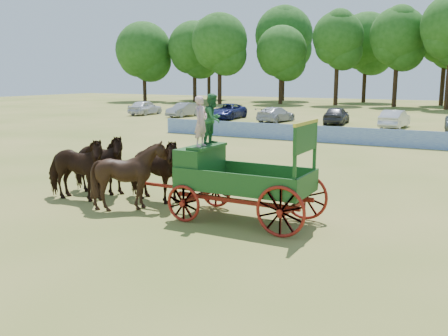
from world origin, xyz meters
TOP-DOWN VIEW (x-y plane):
  - ground at (0.00, 0.00)m, footprint 160.00×160.00m
  - horse_lead_left at (-4.94, -0.58)m, footprint 2.72×1.51m
  - horse_lead_right at (-4.94, 0.52)m, footprint 2.65×1.32m
  - horse_wheel_left at (-2.54, -0.58)m, footprint 2.12×1.91m
  - horse_wheel_right at (-2.54, 0.52)m, footprint 2.70×1.45m
  - farm_dray at (0.43, -0.00)m, footprint 6.00×2.00m
  - sponsor_banner at (-1.00, 18.00)m, footprint 26.00×0.08m
  - parked_cars at (0.74, 30.08)m, footprint 52.39×7.08m
  - treeline at (-3.19, 59.37)m, footprint 91.11×23.26m

SIDE VIEW (x-z plane):
  - ground at x=0.00m, z-range 0.00..0.00m
  - sponsor_banner at x=-1.00m, z-range 0.00..1.05m
  - parked_cars at x=0.74m, z-range -0.05..1.54m
  - horse_lead_left at x=-4.94m, z-range 0.00..2.19m
  - horse_lead_right at x=-4.94m, z-range 0.00..2.19m
  - horse_wheel_right at x=-2.54m, z-range 0.00..2.19m
  - horse_wheel_left at x=-2.54m, z-range 0.00..2.19m
  - farm_dray at x=0.43m, z-range -0.23..3.42m
  - treeline at x=-3.19m, z-range 1.40..17.06m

